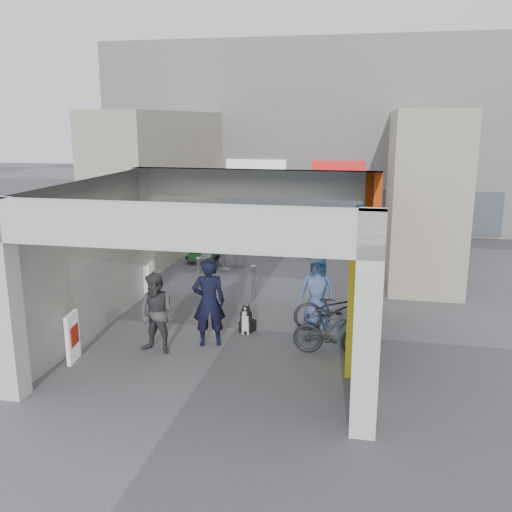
% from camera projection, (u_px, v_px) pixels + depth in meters
% --- Properties ---
extents(ground, '(90.00, 90.00, 0.00)m').
position_uv_depth(ground, '(235.00, 328.00, 13.24)').
color(ground, '#5C5C61').
rests_on(ground, ground).
extents(arcade_canopy, '(6.40, 6.45, 6.40)m').
position_uv_depth(arcade_canopy, '(250.00, 240.00, 11.81)').
color(arcade_canopy, silver).
rests_on(arcade_canopy, ground).
extents(far_building, '(18.00, 4.08, 8.00)m').
position_uv_depth(far_building, '(309.00, 136.00, 25.62)').
color(far_building, silver).
rests_on(far_building, ground).
extents(plaza_bldg_left, '(2.00, 9.00, 5.00)m').
position_uv_depth(plaza_bldg_left, '(164.00, 182.00, 20.68)').
color(plaza_bldg_left, '#A9A18C').
rests_on(plaza_bldg_left, ground).
extents(plaza_bldg_right, '(2.00, 9.00, 5.00)m').
position_uv_depth(plaza_bldg_right, '(420.00, 188.00, 18.90)').
color(plaza_bldg_right, '#A9A18C').
rests_on(plaza_bldg_right, ground).
extents(bollard_left, '(0.09, 0.09, 0.98)m').
position_uv_depth(bollard_left, '(199.00, 275.00, 15.93)').
color(bollard_left, gray).
rests_on(bollard_left, ground).
extents(bollard_center, '(0.09, 0.09, 0.90)m').
position_uv_depth(bollard_center, '(253.00, 282.00, 15.36)').
color(bollard_center, gray).
rests_on(bollard_center, ground).
extents(bollard_right, '(0.09, 0.09, 0.90)m').
position_uv_depth(bollard_right, '(320.00, 285.00, 15.10)').
color(bollard_right, gray).
rests_on(bollard_right, ground).
extents(advert_board_near, '(0.17, 0.56, 1.00)m').
position_uv_depth(advert_board_near, '(73.00, 337.00, 11.35)').
color(advert_board_near, white).
rests_on(advert_board_near, ground).
extents(advert_board_far, '(0.17, 0.56, 1.00)m').
position_uv_depth(advert_board_far, '(151.00, 281.00, 15.26)').
color(advert_board_far, white).
rests_on(advert_board_far, ground).
extents(cafe_set, '(1.34, 1.08, 0.81)m').
position_uv_depth(cafe_set, '(222.00, 259.00, 18.63)').
color(cafe_set, '#97979C').
rests_on(cafe_set, ground).
extents(produce_stand, '(1.07, 0.58, 0.70)m').
position_uv_depth(produce_stand, '(203.00, 255.00, 19.12)').
color(produce_stand, black).
rests_on(produce_stand, ground).
extents(crate_stack, '(0.50, 0.42, 0.56)m').
position_uv_depth(crate_stack, '(312.00, 250.00, 19.85)').
color(crate_stack, '#19591C').
rests_on(crate_stack, ground).
extents(border_collie, '(0.26, 0.50, 0.70)m').
position_uv_depth(border_collie, '(247.00, 321.00, 12.91)').
color(border_collie, black).
rests_on(border_collie, ground).
extents(man_with_dog, '(0.82, 0.67, 1.92)m').
position_uv_depth(man_with_dog, '(209.00, 302.00, 12.07)').
color(man_with_dog, black).
rests_on(man_with_dog, ground).
extents(man_back_turned, '(0.92, 0.77, 1.69)m').
position_uv_depth(man_back_turned, '(157.00, 314.00, 11.69)').
color(man_back_turned, '#414244').
rests_on(man_back_turned, ground).
extents(man_elderly, '(0.83, 0.54, 1.69)m').
position_uv_depth(man_elderly, '(317.00, 291.00, 13.23)').
color(man_elderly, '#4E6499').
rests_on(man_elderly, ground).
extents(man_crates, '(1.09, 0.69, 1.73)m').
position_uv_depth(man_crates, '(279.00, 231.00, 20.24)').
color(man_crates, black).
rests_on(man_crates, ground).
extents(bicycle_front, '(2.07, 1.05, 1.04)m').
position_uv_depth(bicycle_front, '(337.00, 309.00, 13.00)').
color(bicycle_front, black).
rests_on(bicycle_front, ground).
extents(bicycle_rear, '(1.64, 0.54, 0.97)m').
position_uv_depth(bicycle_rear, '(332.00, 333.00, 11.64)').
color(bicycle_rear, black).
rests_on(bicycle_rear, ground).
extents(white_van, '(4.23, 2.47, 1.35)m').
position_uv_depth(white_van, '(325.00, 223.00, 22.84)').
color(white_van, white).
rests_on(white_van, ground).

